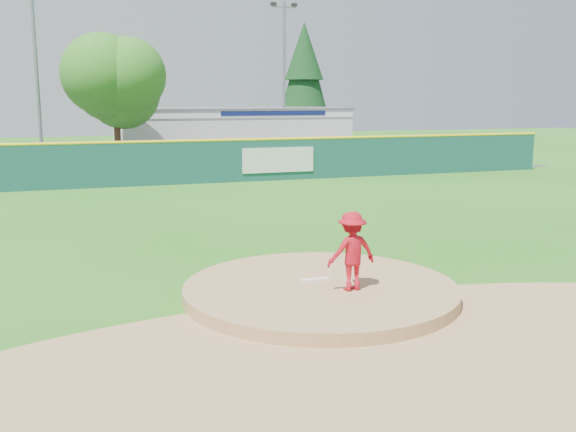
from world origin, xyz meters
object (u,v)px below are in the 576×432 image
object	(u,v)px
pitcher	(352,251)
light_pole_right	(284,73)
conifer_tree	(304,77)
light_pole_left	(36,59)
van	(261,160)
pool_building_grp	(229,132)
deciduous_tree	(115,87)

from	to	relation	value
pitcher	light_pole_right	world-z (taller)	light_pole_right
conifer_tree	light_pole_left	distance (m)	21.03
pitcher	light_pole_right	size ratio (longest dim) A/B	0.15
van	light_pole_right	world-z (taller)	light_pole_right
pitcher	conifer_tree	xyz separation A→B (m)	(12.56, 36.52, 4.52)
pool_building_grp	deciduous_tree	distance (m)	11.01
pool_building_grp	light_pole_right	world-z (taller)	light_pole_right
light_pole_right	deciduous_tree	bearing A→B (deg)	-160.02
van	light_pole_right	bearing A→B (deg)	-14.56
pitcher	light_pole_left	world-z (taller)	light_pole_left
light_pole_right	pitcher	bearing A→B (deg)	-106.18
pool_building_grp	light_pole_left	distance (m)	13.72
deciduous_tree	pool_building_grp	bearing A→B (deg)	41.16
light_pole_left	conifer_tree	bearing A→B (deg)	25.35
deciduous_tree	light_pole_left	size ratio (longest dim) A/B	0.67
deciduous_tree	light_pole_right	xyz separation A→B (m)	(11.00, 4.00, 0.99)
deciduous_tree	light_pole_left	xyz separation A→B (m)	(-4.00, 2.00, 1.50)
pool_building_grp	pitcher	bearing A→B (deg)	-99.71
pitcher	pool_building_grp	world-z (taller)	pool_building_grp
pitcher	pool_building_grp	distance (m)	32.99
light_pole_left	light_pole_right	size ratio (longest dim) A/B	1.10
van	pool_building_grp	xyz separation A→B (m)	(0.69, 10.09, 1.02)
pool_building_grp	conifer_tree	distance (m)	8.95
conifer_tree	light_pole_left	size ratio (longest dim) A/B	0.86
van	light_pole_left	bearing A→B (deg)	78.66
pool_building_grp	light_pole_right	xyz separation A→B (m)	(3.00, -2.99, 3.88)
light_pole_right	van	bearing A→B (deg)	-117.47
pitcher	light_pole_right	distance (m)	31.07
pitcher	conifer_tree	size ratio (longest dim) A/B	0.16
conifer_tree	pitcher	bearing A→B (deg)	-108.99
pitcher	light_pole_left	size ratio (longest dim) A/B	0.14
deciduous_tree	light_pole_left	bearing A→B (deg)	153.43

